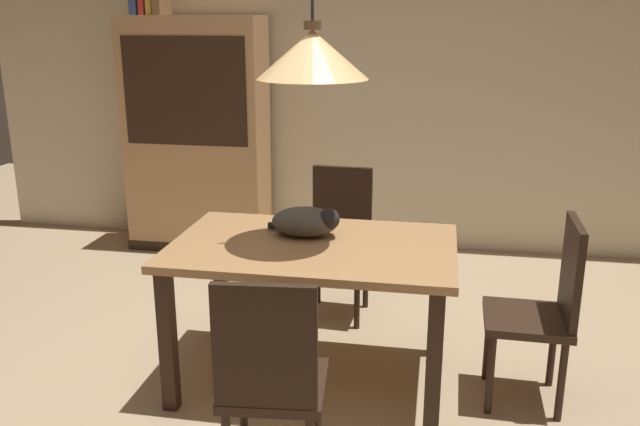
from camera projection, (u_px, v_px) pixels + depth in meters
name	position (u px, v px, depth m)	size (l,w,h in m)	color
ground	(299.00, 418.00, 3.14)	(10.00, 10.00, 0.00)	tan
back_wall	(368.00, 68.00, 5.23)	(6.40, 0.10, 2.90)	beige
dining_table	(312.00, 263.00, 3.30)	(1.40, 0.90, 0.75)	#A87A4C
chair_right_side	(545.00, 305.00, 3.14)	(0.41, 0.41, 0.93)	black
chair_far_back	(340.00, 235.00, 4.17)	(0.42, 0.42, 0.93)	black
chair_near_front	(270.00, 377.00, 2.51)	(0.44, 0.44, 0.93)	black
cat_sleeping	(307.00, 221.00, 3.37)	(0.39, 0.25, 0.16)	#4C4742
pendant_lamp	(312.00, 54.00, 3.02)	(0.52, 0.52, 1.30)	#E5B775
hutch_bookcase	(198.00, 140.00, 5.31)	(1.12, 0.45, 1.85)	tan
book_yellow_short	(153.00, 3.00, 5.07)	(0.04, 0.20, 0.18)	gold
book_brown_thick	(161.00, 0.00, 5.05)	(0.06, 0.24, 0.22)	brown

